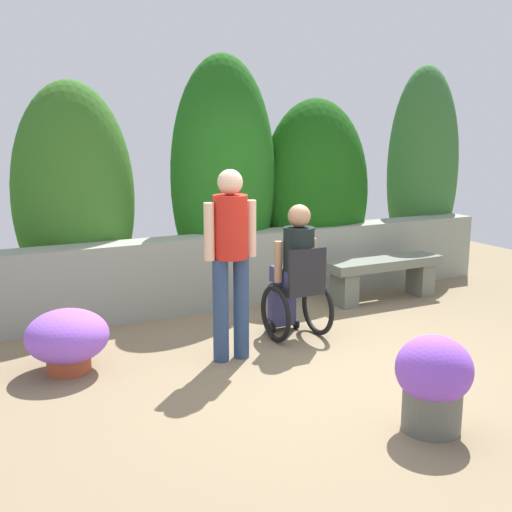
{
  "coord_description": "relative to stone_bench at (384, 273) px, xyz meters",
  "views": [
    {
      "loc": [
        -2.84,
        -4.45,
        2.05
      ],
      "look_at": [
        -0.19,
        0.77,
        0.85
      ],
      "focal_mm": 44.25,
      "sensor_mm": 36.0,
      "label": 1
    }
  ],
  "objects": [
    {
      "name": "hedge_backdrop",
      "position": [
        -1.73,
        1.15,
        0.98
      ],
      "size": [
        8.04,
        1.22,
        2.89
      ],
      "color": "#276335",
      "rests_on": "ground"
    },
    {
      "name": "stone_bench",
      "position": [
        0.0,
        0.0,
        0.0
      ],
      "size": [
        1.5,
        0.37,
        0.51
      ],
      "rotation": [
        0.0,
        0.0,
        -0.13
      ],
      "color": "slate",
      "rests_on": "ground"
    },
    {
      "name": "person_in_wheelchair",
      "position": [
        -1.64,
        -0.7,
        0.29
      ],
      "size": [
        0.53,
        0.66,
        1.33
      ],
      "rotation": [
        0.0,
        0.0,
        -0.03
      ],
      "color": "black",
      "rests_on": "ground"
    },
    {
      "name": "flower_pot_purple_near",
      "position": [
        -3.82,
        -0.61,
        -0.05
      ],
      "size": [
        0.7,
        0.7,
        0.54
      ],
      "color": "#A54729",
      "rests_on": "ground"
    },
    {
      "name": "person_standing_companion",
      "position": [
        -2.46,
        -0.97,
        0.65
      ],
      "size": [
        0.49,
        0.3,
        1.7
      ],
      "rotation": [
        0.0,
        0.0,
        0.09
      ],
      "color": "navy",
      "rests_on": "ground"
    },
    {
      "name": "ground_plane",
      "position": [
        -1.86,
        -1.42,
        -0.34
      ],
      "size": [
        11.61,
        11.61,
        0.0
      ],
      "primitive_type": "plane",
      "color": "#7E6C51"
    },
    {
      "name": "flower_pot_terracotta_by_wall",
      "position": [
        -1.8,
        -2.82,
        0.02
      ],
      "size": [
        0.52,
        0.52,
        0.67
      ],
      "color": "#5B5E56",
      "rests_on": "ground"
    },
    {
      "name": "stone_retaining_wall",
      "position": [
        -1.86,
        0.64,
        0.08
      ],
      "size": [
        7.4,
        0.38,
        0.84
      ],
      "primitive_type": "cube",
      "color": "gray",
      "rests_on": "ground"
    }
  ]
}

